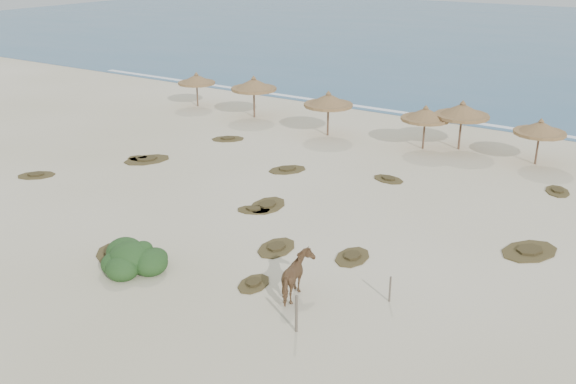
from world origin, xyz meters
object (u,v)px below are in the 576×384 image
object	(u,v)px
palapa_0	(196,80)
bush	(132,259)
palapa_1	(254,85)
horse	(297,277)

from	to	relation	value
palapa_0	bush	world-z (taller)	palapa_0
palapa_1	horse	world-z (taller)	palapa_1
palapa_0	horse	world-z (taller)	palapa_0
bush	palapa_0	bearing A→B (deg)	125.04
palapa_1	horse	distance (m)	26.37
horse	bush	size ratio (longest dim) A/B	0.68
palapa_1	bush	world-z (taller)	palapa_1
palapa_0	bush	distance (m)	27.52
bush	horse	bearing A→B (deg)	14.27
palapa_0	bush	xyz separation A→B (m)	(15.77, -22.49, -1.69)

